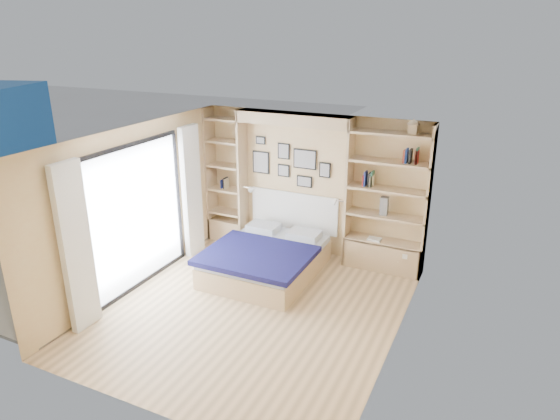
% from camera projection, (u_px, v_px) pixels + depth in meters
% --- Properties ---
extents(ground, '(4.50, 4.50, 0.00)m').
position_uv_depth(ground, '(254.00, 310.00, 7.19)').
color(ground, '#DBB584').
rests_on(ground, ground).
extents(room_shell, '(4.50, 4.50, 4.50)m').
position_uv_depth(room_shell, '(275.00, 204.00, 8.26)').
color(room_shell, '#D7B981').
rests_on(room_shell, ground).
extents(bed, '(1.66, 2.15, 1.07)m').
position_uv_depth(bed, '(267.00, 258.00, 8.18)').
color(bed, tan).
rests_on(bed, ground).
extents(photo_gallery, '(1.48, 0.02, 0.82)m').
position_uv_depth(photo_gallery, '(289.00, 163.00, 8.70)').
color(photo_gallery, black).
rests_on(photo_gallery, ground).
extents(reading_lamps, '(1.92, 0.12, 0.15)m').
position_uv_depth(reading_lamps, '(291.00, 195.00, 8.62)').
color(reading_lamps, silver).
rests_on(reading_lamps, ground).
extents(shelf_decor, '(3.50, 0.23, 2.03)m').
position_uv_depth(shelf_decor, '(374.00, 170.00, 7.92)').
color(shelf_decor, '#A51E1E').
rests_on(shelf_decor, ground).
extents(deck, '(3.20, 4.00, 0.05)m').
position_uv_depth(deck, '(70.00, 263.00, 8.62)').
color(deck, '#665C4B').
rests_on(deck, ground).
extents(deck_chair, '(0.69, 0.97, 0.89)m').
position_uv_depth(deck_chair, '(104.00, 226.00, 9.08)').
color(deck_chair, tan).
rests_on(deck_chair, ground).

